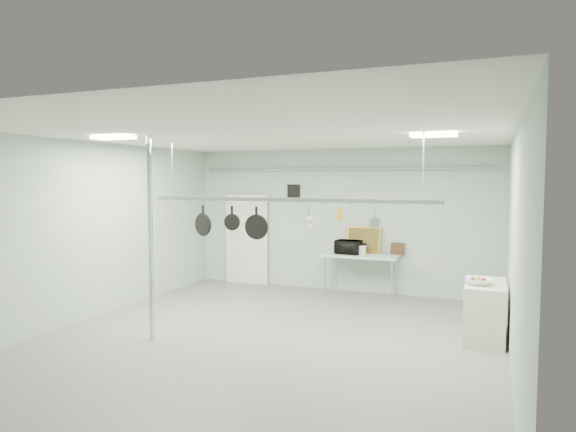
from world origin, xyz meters
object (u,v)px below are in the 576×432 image
at_px(chrome_pole, 150,239).
at_px(coffee_canister, 362,250).
at_px(side_cabinet, 485,311).
at_px(fruit_bowl, 478,281).
at_px(skillet_right, 256,223).
at_px(microwave, 349,247).
at_px(skillet_left, 203,221).
at_px(skillet_mid, 232,217).
at_px(pot_rack, 285,198).
at_px(prep_table, 361,258).

xyz_separation_m(chrome_pole, coffee_canister, (2.34, 4.15, -0.59)).
height_order(side_cabinet, coffee_canister, coffee_canister).
distance_m(fruit_bowl, skillet_right, 3.58).
distance_m(microwave, skillet_right, 3.43).
distance_m(skillet_left, skillet_mid, 0.56).
bearing_deg(pot_rack, microwave, 87.70).
distance_m(side_cabinet, coffee_canister, 3.36).
bearing_deg(skillet_left, side_cabinet, 32.53).
height_order(microwave, coffee_canister, microwave).
relative_size(prep_table, skillet_left, 3.10).
relative_size(microwave, skillet_right, 0.99).
xyz_separation_m(chrome_pole, fruit_bowl, (4.74, 1.81, -0.65)).
relative_size(chrome_pole, skillet_left, 6.20).
bearing_deg(coffee_canister, skillet_mid, -113.11).
distance_m(pot_rack, skillet_left, 1.56).
relative_size(fruit_bowl, skillet_mid, 1.08).
xyz_separation_m(microwave, fruit_bowl, (2.71, -2.38, -0.10)).
bearing_deg(fruit_bowl, side_cabinet, 61.33).
bearing_deg(skillet_left, chrome_pole, -95.20).
xyz_separation_m(fruit_bowl, skillet_left, (-4.35, -0.91, 0.88)).
relative_size(microwave, skillet_left, 1.04).
relative_size(side_cabinet, skillet_right, 2.21).
distance_m(chrome_pole, skillet_mid, 1.34).
distance_m(prep_table, coffee_canister, 0.19).
bearing_deg(prep_table, skillet_mid, -112.25).
xyz_separation_m(prep_table, microwave, (-0.27, -0.01, 0.22)).
distance_m(prep_table, skillet_left, 3.94).
distance_m(chrome_pole, pot_rack, 2.19).
bearing_deg(skillet_left, skillet_right, 18.65).
bearing_deg(skillet_mid, coffee_canister, 60.02).
bearing_deg(microwave, chrome_pole, 69.05).
bearing_deg(chrome_pole, skillet_left, 66.15).
distance_m(side_cabinet, skillet_right, 3.88).
height_order(coffee_canister, fruit_bowl, coffee_canister).
distance_m(microwave, skillet_mid, 3.56).
height_order(coffee_canister, skillet_left, skillet_left).
height_order(chrome_pole, skillet_right, chrome_pole).
xyz_separation_m(prep_table, coffee_canister, (0.04, -0.05, 0.18)).
bearing_deg(coffee_canister, pot_rack, -97.68).
xyz_separation_m(coffee_canister, skillet_mid, (-1.39, -3.25, 0.89)).
relative_size(pot_rack, skillet_right, 8.86).
xyz_separation_m(microwave, skillet_mid, (-1.08, -3.29, 0.84)).
distance_m(prep_table, skillet_right, 3.56).
height_order(side_cabinet, skillet_right, skillet_right).
xyz_separation_m(chrome_pole, skillet_right, (1.39, 0.90, 0.21)).
bearing_deg(pot_rack, skillet_right, 180.00).
bearing_deg(skillet_right, microwave, 76.83).
height_order(prep_table, pot_rack, pot_rack).
relative_size(prep_table, skillet_right, 2.95).
relative_size(side_cabinet, fruit_bowl, 2.93).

